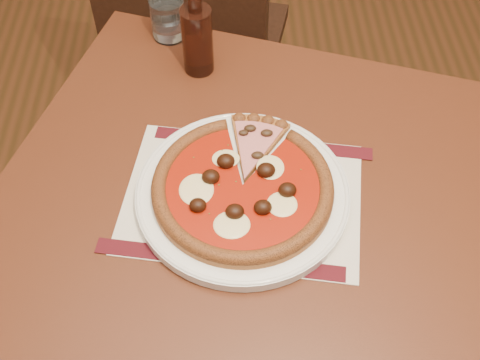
{
  "coord_description": "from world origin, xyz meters",
  "views": [
    {
      "loc": [
        -0.64,
        0.53,
        1.53
      ],
      "look_at": [
        -0.63,
        1.12,
        0.78
      ],
      "focal_mm": 45.0,
      "sensor_mm": 36.0,
      "label": 1
    }
  ],
  "objects_px": {
    "chair_far": "(195,42)",
    "water_glass": "(168,18)",
    "table": "(240,235)",
    "plate": "(243,194)",
    "bottle": "(197,37)",
    "pizza": "(243,187)"
  },
  "relations": [
    {
      "from": "chair_far",
      "to": "water_glass",
      "type": "xyz_separation_m",
      "value": [
        -0.03,
        -0.28,
        0.29
      ]
    },
    {
      "from": "table",
      "to": "plate",
      "type": "relative_size",
      "value": 2.96
    },
    {
      "from": "water_glass",
      "to": "plate",
      "type": "bearing_deg",
      "value": -72.04
    },
    {
      "from": "plate",
      "to": "bottle",
      "type": "bearing_deg",
      "value": 103.24
    },
    {
      "from": "table",
      "to": "water_glass",
      "type": "bearing_deg",
      "value": 107.24
    },
    {
      "from": "water_glass",
      "to": "bottle",
      "type": "distance_m",
      "value": 0.12
    },
    {
      "from": "table",
      "to": "chair_far",
      "type": "height_order",
      "value": "chair_far"
    },
    {
      "from": "bottle",
      "to": "chair_far",
      "type": "bearing_deg",
      "value": 94.52
    },
    {
      "from": "bottle",
      "to": "table",
      "type": "bearing_deg",
      "value": -77.65
    },
    {
      "from": "chair_far",
      "to": "bottle",
      "type": "bearing_deg",
      "value": 108.3
    },
    {
      "from": "table",
      "to": "bottle",
      "type": "relative_size",
      "value": 5.26
    },
    {
      "from": "pizza",
      "to": "bottle",
      "type": "xyz_separation_m",
      "value": [
        -0.07,
        0.31,
        0.04
      ]
    },
    {
      "from": "chair_far",
      "to": "bottle",
      "type": "xyz_separation_m",
      "value": [
        0.03,
        -0.38,
        0.32
      ]
    },
    {
      "from": "chair_far",
      "to": "water_glass",
      "type": "relative_size",
      "value": 10.57
    },
    {
      "from": "plate",
      "to": "water_glass",
      "type": "bearing_deg",
      "value": 107.96
    },
    {
      "from": "pizza",
      "to": "water_glass",
      "type": "relative_size",
      "value": 3.46
    },
    {
      "from": "table",
      "to": "water_glass",
      "type": "relative_size",
      "value": 12.13
    },
    {
      "from": "plate",
      "to": "pizza",
      "type": "height_order",
      "value": "pizza"
    },
    {
      "from": "chair_far",
      "to": "plate",
      "type": "bearing_deg",
      "value": 112.29
    },
    {
      "from": "chair_far",
      "to": "water_glass",
      "type": "height_order",
      "value": "chair_far"
    },
    {
      "from": "chair_far",
      "to": "bottle",
      "type": "distance_m",
      "value": 0.5
    },
    {
      "from": "table",
      "to": "pizza",
      "type": "xyz_separation_m",
      "value": [
        0.0,
        0.01,
        0.13
      ]
    }
  ]
}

